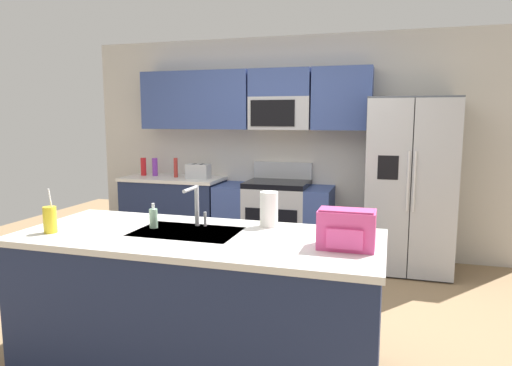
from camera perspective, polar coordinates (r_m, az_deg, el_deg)
The scene contains 15 objects.
ground_plane at distance 3.89m, azimuth -2.63°, elevation -16.74°, with size 9.00×9.00×0.00m, color #997A56.
kitchen_wall_unit at distance 5.58m, azimuth 2.94°, elevation 6.46°, with size 5.20×0.43×2.60m.
back_counter at distance 5.88m, azimuth -10.22°, elevation -3.61°, with size 1.25×0.63×0.90m.
range_oven at distance 5.43m, azimuth 2.29°, elevation -4.55°, with size 1.36×0.61×1.10m.
refrigerator at distance 5.12m, azimuth 18.64°, elevation -0.28°, with size 0.90×0.76×1.85m.
island_counter at distance 3.10m, azimuth -7.17°, elevation -14.41°, with size 2.34×0.97×0.90m.
toaster at distance 5.59m, azimuth -7.25°, elevation 1.45°, with size 0.28×0.16×0.18m.
pepper_mill at distance 5.77m, azimuth -10.01°, elevation 1.90°, with size 0.05×0.05×0.24m, color #B2332D.
bottle_red at distance 6.05m, azimuth -13.91°, elevation 2.00°, with size 0.07×0.07×0.23m, color red.
bottle_purple at distance 5.97m, azimuth -12.53°, elevation 1.98°, with size 0.07×0.07×0.23m, color purple.
sink_faucet at distance 3.13m, azimuth -7.53°, elevation -2.43°, with size 0.08×0.21×0.28m.
drink_cup_yellow at distance 3.24m, azimuth -24.37°, elevation -4.18°, with size 0.08×0.08×0.29m.
soap_dispenser at distance 3.16m, azimuth -12.71°, elevation -4.30°, with size 0.06×0.06×0.17m.
paper_towel_roll at distance 3.12m, azimuth 1.63°, elevation -3.29°, with size 0.12×0.12×0.24m, color white.
backpack at distance 2.65m, azimuth 11.26°, elevation -5.57°, with size 0.32×0.22×0.23m.
Camera 1 is at (1.17, -3.33, 1.64)m, focal length 31.96 mm.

